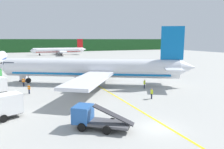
{
  "coord_description": "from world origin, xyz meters",
  "views": [
    {
      "loc": [
        -12.76,
        -18.33,
        9.38
      ],
      "look_at": [
        2.66,
        18.41,
        2.87
      ],
      "focal_mm": 34.61,
      "sensor_mm": 36.0,
      "label": 1
    }
  ],
  "objects_px": {
    "airliner_foreground": "(93,68)",
    "airliner_far_taxiway": "(59,50)",
    "cargo_container_near": "(24,77)",
    "crew_loader_right": "(152,93)",
    "crew_supervisor": "(144,83)",
    "service_truck_catering": "(92,117)",
    "crew_loader_left": "(29,88)",
    "crew_marshaller": "(23,81)"
  },
  "relations": [
    {
      "from": "airliner_foreground",
      "to": "airliner_far_taxiway",
      "type": "height_order",
      "value": "airliner_foreground"
    },
    {
      "from": "airliner_foreground",
      "to": "cargo_container_near",
      "type": "distance_m",
      "value": 16.41
    },
    {
      "from": "airliner_foreground",
      "to": "crew_loader_right",
      "type": "height_order",
      "value": "airliner_foreground"
    },
    {
      "from": "crew_supervisor",
      "to": "crew_loader_right",
      "type": "bearing_deg",
      "value": -112.32
    },
    {
      "from": "service_truck_catering",
      "to": "crew_supervisor",
      "type": "xyz_separation_m",
      "value": [
        15.02,
        14.13,
        -0.16
      ]
    },
    {
      "from": "crew_loader_left",
      "to": "crew_loader_right",
      "type": "bearing_deg",
      "value": -31.5
    },
    {
      "from": "crew_loader_right",
      "to": "cargo_container_near",
      "type": "bearing_deg",
      "value": 128.03
    },
    {
      "from": "crew_supervisor",
      "to": "cargo_container_near",
      "type": "bearing_deg",
      "value": 141.66
    },
    {
      "from": "crew_loader_right",
      "to": "airliner_foreground",
      "type": "bearing_deg",
      "value": 110.33
    },
    {
      "from": "crew_marshaller",
      "to": "crew_loader_right",
      "type": "xyz_separation_m",
      "value": [
        18.69,
        -17.93,
        -0.03
      ]
    },
    {
      "from": "crew_marshaller",
      "to": "crew_loader_left",
      "type": "height_order",
      "value": "crew_marshaller"
    },
    {
      "from": "crew_marshaller",
      "to": "crew_loader_right",
      "type": "bearing_deg",
      "value": -43.82
    },
    {
      "from": "airliner_far_taxiway",
      "to": "service_truck_catering",
      "type": "bearing_deg",
      "value": -97.52
    },
    {
      "from": "airliner_foreground",
      "to": "crew_marshaller",
      "type": "relative_size",
      "value": 22.21
    },
    {
      "from": "airliner_far_taxiway",
      "to": "crew_loader_right",
      "type": "relative_size",
      "value": 20.1
    },
    {
      "from": "service_truck_catering",
      "to": "cargo_container_near",
      "type": "xyz_separation_m",
      "value": [
        -6.23,
        30.94,
        -0.18
      ]
    },
    {
      "from": "airliner_far_taxiway",
      "to": "service_truck_catering",
      "type": "height_order",
      "value": "airliner_far_taxiway"
    },
    {
      "from": "crew_supervisor",
      "to": "airliner_foreground",
      "type": "bearing_deg",
      "value": 137.5
    },
    {
      "from": "crew_loader_left",
      "to": "crew_loader_right",
      "type": "height_order",
      "value": "crew_loader_right"
    },
    {
      "from": "cargo_container_near",
      "to": "crew_loader_right",
      "type": "bearing_deg",
      "value": -51.97
    },
    {
      "from": "airliner_far_taxiway",
      "to": "crew_supervisor",
      "type": "distance_m",
      "value": 98.32
    },
    {
      "from": "airliner_far_taxiway",
      "to": "crew_loader_left",
      "type": "relative_size",
      "value": 20.58
    },
    {
      "from": "airliner_far_taxiway",
      "to": "crew_marshaller",
      "type": "xyz_separation_m",
      "value": [
        -21.3,
        -87.17,
        -1.72
      ]
    },
    {
      "from": "airliner_far_taxiway",
      "to": "airliner_foreground",
      "type": "bearing_deg",
      "value": -94.94
    },
    {
      "from": "service_truck_catering",
      "to": "crew_loader_left",
      "type": "distance_m",
      "value": 19.15
    },
    {
      "from": "crew_loader_left",
      "to": "cargo_container_near",
      "type": "bearing_deg",
      "value": 92.61
    },
    {
      "from": "airliner_foreground",
      "to": "crew_marshaller",
      "type": "height_order",
      "value": "airliner_foreground"
    },
    {
      "from": "airliner_foreground",
      "to": "crew_supervisor",
      "type": "bearing_deg",
      "value": -42.5
    },
    {
      "from": "service_truck_catering",
      "to": "crew_supervisor",
      "type": "distance_m",
      "value": 20.63
    },
    {
      "from": "airliner_far_taxiway",
      "to": "crew_loader_right",
      "type": "height_order",
      "value": "airliner_far_taxiway"
    },
    {
      "from": "crew_loader_left",
      "to": "crew_loader_right",
      "type": "relative_size",
      "value": 0.98
    },
    {
      "from": "crew_marshaller",
      "to": "crew_loader_left",
      "type": "distance_m",
      "value": 7.02
    },
    {
      "from": "crew_loader_left",
      "to": "crew_supervisor",
      "type": "relative_size",
      "value": 0.95
    },
    {
      "from": "crew_supervisor",
      "to": "airliner_far_taxiway",
      "type": "bearing_deg",
      "value": 90.11
    },
    {
      "from": "service_truck_catering",
      "to": "crew_loader_right",
      "type": "relative_size",
      "value": 3.63
    },
    {
      "from": "cargo_container_near",
      "to": "crew_loader_left",
      "type": "relative_size",
      "value": 1.4
    },
    {
      "from": "cargo_container_near",
      "to": "crew_loader_left",
      "type": "distance_m",
      "value": 12.65
    },
    {
      "from": "crew_marshaller",
      "to": "crew_loader_left",
      "type": "bearing_deg",
      "value": -83.41
    },
    {
      "from": "airliner_foreground",
      "to": "cargo_container_near",
      "type": "relative_size",
      "value": 16.57
    },
    {
      "from": "crew_loader_left",
      "to": "crew_marshaller",
      "type": "bearing_deg",
      "value": 96.59
    },
    {
      "from": "service_truck_catering",
      "to": "crew_supervisor",
      "type": "height_order",
      "value": "service_truck_catering"
    },
    {
      "from": "crew_marshaller",
      "to": "crew_loader_right",
      "type": "distance_m",
      "value": 25.9
    }
  ]
}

